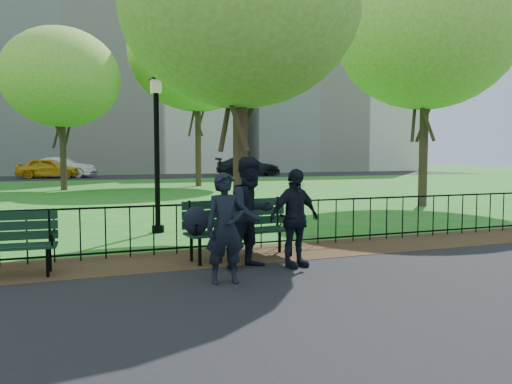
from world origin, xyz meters
name	(u,v)px	position (x,y,z in m)	size (l,w,h in m)	color
ground	(247,278)	(0.00, 0.00, 0.00)	(120.00, 120.00, 0.00)	#236B1C
asphalt_path	(393,374)	(0.00, -3.40, 0.01)	(60.00, 9.20, 0.01)	black
dirt_strip	(218,257)	(0.00, 1.50, 0.01)	(60.00, 1.60, 0.01)	#3B2718
far_street	(98,177)	(0.00, 35.00, 0.01)	(70.00, 9.00, 0.01)	black
iron_fence	(210,225)	(0.00, 2.00, 0.50)	(24.06, 0.06, 1.00)	black
apartment_mid	(107,27)	(2.00, 48.00, 15.00)	(24.00, 15.00, 30.00)	beige
apartment_east	(314,70)	(26.00, 48.00, 12.00)	(20.00, 15.00, 24.00)	beige
park_bench_main	(223,222)	(0.01, 1.18, 0.66)	(2.04, 0.79, 1.09)	black
lamppost	(157,147)	(-0.46, 4.69, 1.93)	(0.32, 0.32, 3.54)	black
tree_near_e	(240,5)	(1.07, 3.39, 4.87)	(5.03, 5.03, 7.01)	#2D2116
tree_mid_e	(426,32)	(9.11, 7.36, 5.89)	(6.09, 6.09, 8.49)	#2D2116
tree_far_c	(61,78)	(-2.48, 20.35, 5.61)	(5.80, 5.80, 8.09)	#2D2116
tree_far_e	(197,52)	(4.70, 21.12, 7.52)	(7.77, 7.77, 10.83)	#2D2116
person_left	(226,228)	(-0.39, -0.22, 0.77)	(0.55, 0.36, 1.51)	black
person_mid	(251,213)	(0.26, 0.53, 0.87)	(0.83, 0.43, 1.71)	black
person_right	(294,218)	(0.91, 0.35, 0.78)	(0.90, 0.37, 1.53)	black
taxi	(48,168)	(-3.64, 34.57, 0.78)	(1.80, 4.48, 1.53)	gold
sedan_silver	(64,167)	(-2.51, 35.24, 0.81)	(1.69, 4.85, 1.60)	#B3B5BB
sedan_dark	(248,166)	(12.26, 33.52, 0.81)	(2.24, 5.52, 1.60)	black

